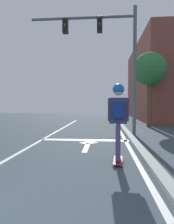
{
  "coord_description": "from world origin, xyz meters",
  "views": [
    {
      "loc": [
        2.18,
        -1.43,
        1.4
      ],
      "look_at": [
        1.55,
        5.76,
        1.13
      ],
      "focal_mm": 32.7,
      "sensor_mm": 36.0,
      "label": 1
    }
  ],
  "objects": [
    {
      "name": "lane_arrow_head",
      "position": [
        1.59,
        5.95,
        0.0
      ],
      "size": [
        0.71,
        0.71,
        0.01
      ],
      "primitive_type": "cube",
      "rotation": [
        0.0,
        0.0,
        0.79
      ],
      "color": "silver",
      "rests_on": "ground"
    },
    {
      "name": "curb_strip",
      "position": [
        3.22,
        6.0,
        0.07
      ],
      "size": [
        0.24,
        24.0,
        0.14
      ],
      "primitive_type": "cube",
      "color": "#96A49D",
      "rests_on": "ground"
    },
    {
      "name": "roadside_tree",
      "position": [
        4.9,
        11.41,
        3.5
      ],
      "size": [
        2.02,
        2.02,
        4.58
      ],
      "color": "brown",
      "rests_on": "ground"
    },
    {
      "name": "lane_line_curbside",
      "position": [
        2.97,
        6.0,
        0.0
      ],
      "size": [
        0.12,
        20.0,
        0.01
      ],
      "primitive_type": "cube",
      "color": "silver",
      "rests_on": "ground"
    },
    {
      "name": "skater",
      "position": [
        2.49,
        3.4,
        1.25
      ],
      "size": [
        0.49,
        0.65,
        1.81
      ],
      "color": "#464071",
      "rests_on": "skateboard"
    },
    {
      "name": "skateboard",
      "position": [
        2.5,
        3.41,
        0.07
      ],
      "size": [
        0.28,
        0.8,
        0.08
      ],
      "color": "#BA2E33",
      "rests_on": "ground"
    },
    {
      "name": "stop_bar",
      "position": [
        1.42,
        6.46,
        0.0
      ],
      "size": [
        3.41,
        0.4,
        0.01
      ],
      "primitive_type": "cube",
      "color": "silver",
      "rests_on": "ground"
    },
    {
      "name": "lane_arrow_stem",
      "position": [
        1.59,
        5.1,
        0.0
      ],
      "size": [
        0.16,
        1.4,
        0.01
      ],
      "primitive_type": "cube",
      "color": "silver",
      "rests_on": "ground"
    },
    {
      "name": "traffic_signal_mast",
      "position": [
        2.3,
        7.96,
        4.04
      ],
      "size": [
        4.81,
        0.34,
        5.79
      ],
      "color": "#505F63",
      "rests_on": "ground"
    },
    {
      "name": "lane_line_center",
      "position": [
        -0.29,
        6.0,
        0.0
      ],
      "size": [
        0.12,
        20.0,
        0.01
      ],
      "primitive_type": "cube",
      "color": "silver",
      "rests_on": "ground"
    }
  ]
}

